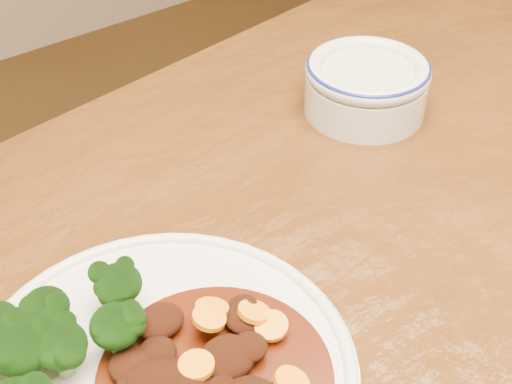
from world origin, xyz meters
TOP-DOWN VIEW (x-y plane):
  - dining_table at (0.00, 0.00)m, footprint 1.60×1.08m
  - dinner_plate at (-0.18, 0.07)m, footprint 0.29×0.29m
  - broccoli_florets at (-0.24, 0.12)m, footprint 0.14×0.10m
  - mince_stew at (-0.15, 0.03)m, footprint 0.17×0.17m
  - dip_bowl at (0.20, 0.24)m, footprint 0.14×0.14m

SIDE VIEW (x-z plane):
  - dining_table at x=0.00m, z-range 0.30..1.05m
  - dinner_plate at x=-0.18m, z-range 0.75..0.77m
  - mince_stew at x=-0.15m, z-range 0.76..0.79m
  - dip_bowl at x=0.20m, z-range 0.75..0.82m
  - broccoli_florets at x=-0.24m, z-range 0.77..0.82m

